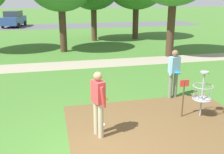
{
  "coord_description": "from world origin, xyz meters",
  "views": [
    {
      "loc": [
        -0.8,
        -5.0,
        3.44
      ],
      "look_at": [
        1.0,
        2.66,
        1.0
      ],
      "focal_mm": 41.84,
      "sensor_mm": 36.0,
      "label": 1
    }
  ],
  "objects": [
    {
      "name": "disc_golf_basket",
      "position": [
        3.35,
        1.35,
        0.75
      ],
      "size": [
        0.98,
        0.58,
        1.39
      ],
      "color": "#9E9EA3",
      "rests_on": "ground"
    },
    {
      "name": "player_throwing",
      "position": [
        0.24,
        0.91,
        0.97
      ],
      "size": [
        0.44,
        0.5,
        1.71
      ],
      "color": "tan",
      "rests_on": "ground"
    },
    {
      "name": "gravel_path",
      "position": [
        0.0,
        8.36,
        0.0
      ],
      "size": [
        40.0,
        1.76,
        0.0
      ],
      "primitive_type": "cube",
      "color": "gray",
      "rests_on": "ground"
    },
    {
      "name": "player_foreground_watching",
      "position": [
        3.27,
        2.93,
        0.97
      ],
      "size": [
        0.49,
        0.43,
        1.71
      ],
      "color": "slate",
      "rests_on": "ground"
    },
    {
      "name": "parked_car_leftmost",
      "position": [
        -4.86,
        27.98,
        0.92
      ],
      "size": [
        2.58,
        4.47,
        1.84
      ],
      "color": "#2D4784",
      "rests_on": "ground"
    },
    {
      "name": "parking_lot_strip",
      "position": [
        0.0,
        27.66,
        0.0
      ],
      "size": [
        36.0,
        6.0,
        0.01
      ],
      "primitive_type": "cube",
      "color": "#4C4C51",
      "rests_on": "ground"
    },
    {
      "name": "dirt_tee_pad",
      "position": [
        2.01,
        1.16,
        0.0
      ],
      "size": [
        5.1,
        3.64,
        0.01
      ],
      "primitive_type": "cube",
      "color": "brown",
      "rests_on": "ground"
    },
    {
      "name": "frisbee_near_basket",
      "position": [
        0.4,
        1.46,
        0.01
      ],
      "size": [
        0.23,
        0.23,
        0.02
      ],
      "primitive_type": "cylinder",
      "color": "white",
      "rests_on": "ground"
    }
  ]
}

